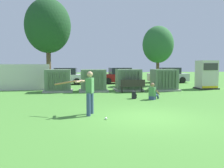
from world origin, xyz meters
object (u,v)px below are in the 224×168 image
at_px(park_bench, 133,85).
at_px(parked_car_rightmost, 168,76).
at_px(batter, 89,91).
at_px(transformer_west, 58,81).
at_px(transformer_east, 164,80).
at_px(transformer_mid_west, 93,81).
at_px(transformer_mid_east, 128,80).
at_px(generator_enclosure, 206,75).
at_px(seated_spectator, 153,93).
at_px(backpack, 134,95).
at_px(parked_car_left_of_center, 65,77).
at_px(parked_car_right_of_center, 119,76).
at_px(sports_ball, 106,118).
at_px(parked_car_leftmost, 2,77).

height_order(park_bench, parked_car_rightmost, parked_car_rightmost).
distance_m(park_bench, batter, 7.90).
distance_m(transformer_west, transformer_east, 7.95).
bearing_deg(transformer_mid_west, transformer_mid_east, 2.77).
xyz_separation_m(generator_enclosure, batter, (-9.96, -8.66, -0.16)).
relative_size(transformer_mid_west, seated_spectator, 2.18).
bearing_deg(transformer_mid_west, batter, -95.32).
height_order(transformer_mid_east, backpack, transformer_mid_east).
bearing_deg(parked_car_left_of_center, parked_car_right_of_center, 2.54).
distance_m(backpack, parked_car_right_of_center, 11.13).
bearing_deg(transformer_west, sports_ball, -75.86).
distance_m(generator_enclosure, parked_car_right_of_center, 8.89).
height_order(transformer_mid_west, sports_ball, transformer_mid_west).
distance_m(batter, parked_car_left_of_center, 15.02).
distance_m(transformer_west, parked_car_rightmost, 13.18).
bearing_deg(generator_enclosure, backpack, -147.44).
relative_size(transformer_mid_east, batter, 1.21).
bearing_deg(transformer_mid_east, backpack, -97.95).
xyz_separation_m(transformer_west, transformer_mid_east, (5.23, -0.01, 0.00)).
height_order(generator_enclosure, seated_spectator, generator_enclosure).
height_order(parked_car_leftmost, parked_car_left_of_center, same).
relative_size(generator_enclosure, seated_spectator, 2.39).
xyz_separation_m(generator_enclosure, parked_car_rightmost, (-0.58, 6.73, -0.38)).
bearing_deg(sports_ball, parked_car_leftmost, 116.91).
bearing_deg(parked_car_left_of_center, batter, -83.94).
relative_size(sports_ball, parked_car_leftmost, 0.02).
height_order(transformer_west, backpack, transformer_west).
bearing_deg(transformer_mid_west, park_bench, -23.32).
distance_m(transformer_mid_east, generator_enclosure, 6.53).
relative_size(transformer_east, seated_spectator, 2.18).
height_order(generator_enclosure, batter, generator_enclosure).
bearing_deg(batter, sports_ball, -59.15).
distance_m(batter, sports_ball, 1.46).
height_order(transformer_west, transformer_east, same).
distance_m(transformer_mid_west, seated_spectator, 5.56).
bearing_deg(transformer_east, parked_car_right_of_center, 107.44).
height_order(generator_enclosure, parked_car_right_of_center, generator_enclosure).
bearing_deg(park_bench, parked_car_right_of_center, 86.70).
xyz_separation_m(sports_ball, parked_car_leftmost, (-8.07, 15.89, 0.71)).
bearing_deg(generator_enclosure, transformer_mid_east, -177.55).
relative_size(seated_spectator, parked_car_rightmost, 0.23).
distance_m(generator_enclosure, parked_car_left_of_center, 13.15).
height_order(transformer_mid_west, parked_car_leftmost, same).
bearing_deg(backpack, parked_car_left_of_center, 112.32).
distance_m(sports_ball, parked_car_rightmost, 18.59).
bearing_deg(park_bench, seated_spectator, -83.36).
xyz_separation_m(seated_spectator, parked_car_rightmost, (5.51, 11.74, 0.38)).
bearing_deg(park_bench, transformer_mid_east, 90.79).
bearing_deg(parked_car_leftmost, transformer_east, -26.64).
bearing_deg(parked_car_leftmost, park_bench, -35.59).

